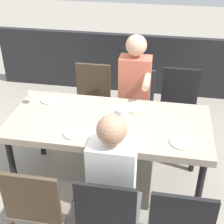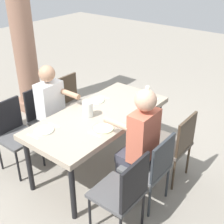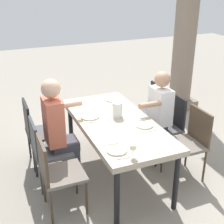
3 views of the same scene
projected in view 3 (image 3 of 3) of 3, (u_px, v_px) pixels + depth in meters
ground_plane at (116, 174)px, 4.14m from camera, size 16.00×16.00×0.00m
dining_table at (116, 126)px, 3.85m from camera, size 1.85×0.86×0.78m
chair_west_north at (150, 109)px, 4.77m from camera, size 0.44×0.44×0.91m
chair_west_south at (37, 129)px, 4.18m from camera, size 0.44×0.44×0.92m
chair_mid_north at (168, 123)px, 4.35m from camera, size 0.44×0.44×0.91m
chair_mid_south at (46, 148)px, 3.76m from camera, size 0.44×0.44×0.87m
chair_east_north at (190, 139)px, 3.90m from camera, size 0.44×0.44×0.91m
chair_east_south at (56, 171)px, 3.32m from camera, size 0.44×0.44×0.90m
diner_woman_green at (156, 115)px, 4.21m from camera, size 0.34×0.49×1.28m
diner_man_white at (59, 129)px, 3.74m from camera, size 0.35×0.50×1.35m
stone_column_near at (185, 31)px, 5.65m from camera, size 0.53×0.53×2.96m
plate_0 at (112, 99)px, 4.46m from camera, size 0.23×0.23×0.02m
fork_0 at (109, 96)px, 4.59m from camera, size 0.02×0.17×0.01m
spoon_0 at (117, 103)px, 4.34m from camera, size 0.02×0.17×0.01m
plate_1 at (90, 116)px, 3.93m from camera, size 0.24×0.24×0.02m
fork_1 at (86, 112)px, 4.06m from camera, size 0.02×0.17×0.01m
spoon_1 at (94, 122)px, 3.80m from camera, size 0.02×0.17×0.01m
plate_2 at (144, 125)px, 3.70m from camera, size 0.21×0.21×0.02m
fork_2 at (139, 120)px, 3.83m from camera, size 0.03×0.17×0.01m
spoon_2 at (151, 131)px, 3.58m from camera, size 0.02×0.17×0.01m
plate_3 at (117, 150)px, 3.18m from camera, size 0.22×0.22×0.02m
wine_glass_3 at (133, 148)px, 3.04m from camera, size 0.07×0.07×0.15m
fork_3 at (111, 144)px, 3.31m from camera, size 0.04×0.17×0.01m
spoon_3 at (123, 158)px, 3.06m from camera, size 0.03×0.17×0.01m
water_pitcher at (117, 110)px, 3.92m from camera, size 0.13×0.13×0.19m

